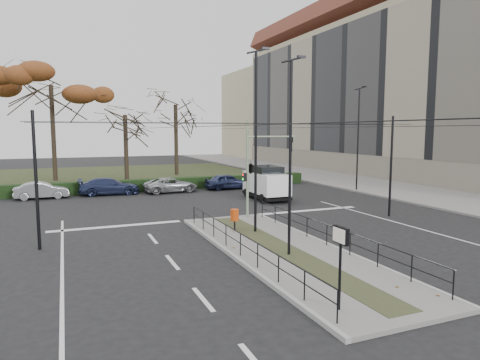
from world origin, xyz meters
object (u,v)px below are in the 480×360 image
object	(u,v)px
litter_bin	(235,215)
parked_car_second	(42,190)
traffic_light	(252,166)
parked_car_third	(109,186)
info_panel	(340,245)
streetlamp_sidewalk	(358,138)
parked_car_fifth	(227,181)
bare_tree_center	(176,110)
parked_car_fourth	(171,185)
rust_tree	(51,85)
bare_tree_near	(125,120)
streetlamp_median_far	(256,140)
white_van	(266,182)
streetlamp_median_near	(291,156)

from	to	relation	value
litter_bin	parked_car_second	size ratio (longest dim) A/B	0.28
traffic_light	parked_car_third	distance (m)	14.87
info_panel	streetlamp_sidewalk	bearing A→B (deg)	51.30
parked_car_fifth	parked_car_second	bearing A→B (deg)	88.93
parked_car_second	parked_car_third	xyz separation A→B (m)	(4.94, 0.25, 0.05)
bare_tree_center	parked_car_fifth	bearing A→B (deg)	-84.44
parked_car_third	bare_tree_center	distance (m)	16.74
streetlamp_sidewalk	parked_car_fourth	world-z (taller)	streetlamp_sidewalk
streetlamp_sidewalk	rust_tree	xyz separation A→B (m)	(-23.86, 17.62, 5.07)
traffic_light	parked_car_third	bearing A→B (deg)	117.60
parked_car_fourth	parked_car_second	bearing A→B (deg)	82.06
traffic_light	bare_tree_near	xyz separation A→B (m)	(-4.14, 22.48, 3.17)
traffic_light	streetlamp_median_far	size ratio (longest dim) A/B	0.56
traffic_light	rust_tree	bearing A→B (deg)	114.00
bare_tree_center	traffic_light	bearing A→B (deg)	-94.22
parked_car_third	parked_car_fourth	size ratio (longest dim) A/B	1.06
rust_tree	info_panel	bearing A→B (deg)	-78.21
litter_bin	white_van	world-z (taller)	white_van
parked_car_third	bare_tree_center	world-z (taller)	bare_tree_center
traffic_light	streetlamp_median_far	distance (m)	4.21
streetlamp_median_near	streetlamp_median_far	xyz separation A→B (m)	(0.39, 4.13, 0.54)
info_panel	parked_car_fifth	bearing A→B (deg)	76.10
parked_car_fourth	bare_tree_near	world-z (taller)	bare_tree_near
traffic_light	streetlamp_sidewalk	bearing A→B (deg)	28.50
litter_bin	streetlamp_median_far	distance (m)	3.95
streetlamp_median_far	bare_tree_center	distance (m)	29.53
streetlamp_median_far	bare_tree_near	size ratio (longest dim) A/B	1.02
litter_bin	traffic_light	bearing A→B (deg)	52.33
rust_tree	bare_tree_near	distance (m)	7.91
info_panel	parked_car_fourth	size ratio (longest dim) A/B	0.53
info_panel	rust_tree	bearing A→B (deg)	101.79
parked_car_second	parked_car_fifth	bearing A→B (deg)	-92.33
streetlamp_median_far	streetlamp_sidewalk	world-z (taller)	streetlamp_median_far
parked_car_third	rust_tree	xyz separation A→B (m)	(-4.17, 11.62, 8.94)
litter_bin	streetlamp_sidewalk	world-z (taller)	streetlamp_sidewalk
info_panel	parked_car_fifth	xyz separation A→B (m)	(6.29, 25.41, -1.32)
streetlamp_median_near	streetlamp_sidewalk	size ratio (longest dim) A/B	0.91
parked_car_third	streetlamp_median_far	bearing A→B (deg)	-158.52
parked_car_third	parked_car_fourth	world-z (taller)	parked_car_third
litter_bin	rust_tree	size ratio (longest dim) A/B	0.09
traffic_light	litter_bin	xyz separation A→B (m)	(-2.26, -2.93, -2.17)
traffic_light	parked_car_fifth	bearing A→B (deg)	75.67
info_panel	rust_tree	distance (m)	39.17
streetlamp_median_far	parked_car_fifth	bearing A→B (deg)	74.06
streetlamp_median_near	rust_tree	bearing A→B (deg)	105.82
white_van	parked_car_fifth	distance (m)	6.39
info_panel	parked_car_second	distance (m)	27.18
litter_bin	parked_car_second	world-z (taller)	parked_car_second
white_van	rust_tree	distance (m)	25.15
parked_car_fifth	traffic_light	bearing A→B (deg)	165.88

